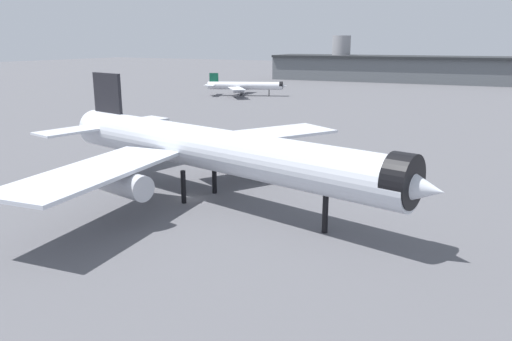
{
  "coord_description": "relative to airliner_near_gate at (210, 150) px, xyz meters",
  "views": [
    {
      "loc": [
        41.04,
        -54.11,
        21.6
      ],
      "look_at": [
        11.1,
        -0.67,
        5.72
      ],
      "focal_mm": 35.29,
      "sensor_mm": 36.0,
      "label": 1
    }
  ],
  "objects": [
    {
      "name": "terminal_building",
      "position": [
        11.66,
        227.7,
        -0.31
      ],
      "size": [
        225.82,
        50.35,
        24.24
      ],
      "rotation": [
        0.0,
        0.0,
        0.09
      ],
      "color": "slate",
      "rests_on": "ground"
    },
    {
      "name": "baggage_tug_wing",
      "position": [
        -22.14,
        29.8,
        -6.33
      ],
      "size": [
        3.18,
        3.55,
        1.85
      ],
      "rotation": [
        0.0,
        0.0,
        0.99
      ],
      "color": "black",
      "rests_on": "ground"
    },
    {
      "name": "traffic_cone_near_nose",
      "position": [
        19.48,
        29.06,
        -6.97
      ],
      "size": [
        0.52,
        0.52,
        0.65
      ],
      "primitive_type": "cone",
      "color": "#F2600C",
      "rests_on": "ground"
    },
    {
      "name": "ground",
      "position": [
        -3.21,
        -0.8,
        -7.3
      ],
      "size": [
        900.0,
        900.0,
        0.0
      ],
      "primitive_type": "plane",
      "color": "#56565B"
    },
    {
      "name": "airliner_near_gate",
      "position": [
        0.0,
        0.0,
        0.0
      ],
      "size": [
        62.78,
        56.65,
        16.58
      ],
      "rotation": [
        0.0,
        0.0,
        -0.18
      ],
      "color": "silver",
      "rests_on": "ground"
    },
    {
      "name": "airliner_far_taxiway",
      "position": [
        -65.61,
        120.32,
        -3.36
      ],
      "size": [
        32.19,
        28.89,
        8.94
      ],
      "rotation": [
        0.0,
        0.0,
        0.41
      ],
      "color": "silver",
      "rests_on": "ground"
    }
  ]
}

